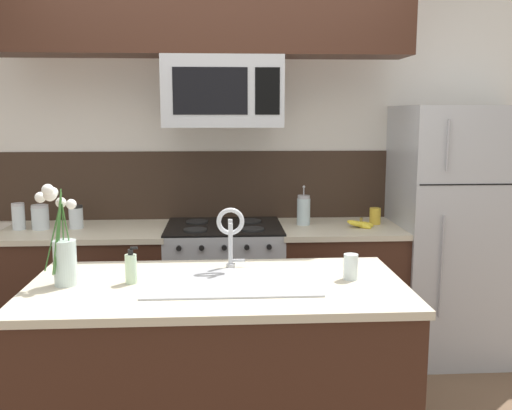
{
  "coord_description": "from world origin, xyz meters",
  "views": [
    {
      "loc": [
        -0.01,
        -2.79,
        1.66
      ],
      "look_at": [
        0.17,
        0.27,
        1.16
      ],
      "focal_mm": 40.0,
      "sensor_mm": 36.0,
      "label": 1
    }
  ],
  "objects_px": {
    "dish_soap_bottle": "(131,268)",
    "drinking_glass": "(351,267)",
    "stove_range": "(224,293)",
    "microwave": "(223,92)",
    "flower_vase": "(63,251)",
    "storage_jar_medium": "(40,217)",
    "banana_bunch": "(361,224)",
    "refrigerator": "(459,232)",
    "sink_faucet": "(231,230)",
    "storage_jar_tall": "(18,216)",
    "storage_jar_short": "(76,217)",
    "coffee_tin": "(375,216)",
    "french_press": "(304,210)"
  },
  "relations": [
    {
      "from": "banana_bunch",
      "to": "storage_jar_short",
      "type": "bearing_deg",
      "value": 177.23
    },
    {
      "from": "french_press",
      "to": "dish_soap_bottle",
      "type": "height_order",
      "value": "french_press"
    },
    {
      "from": "sink_faucet",
      "to": "flower_vase",
      "type": "xyz_separation_m",
      "value": [
        -0.73,
        -0.2,
        -0.04
      ]
    },
    {
      "from": "french_press",
      "to": "flower_vase",
      "type": "relative_size",
      "value": 0.59
    },
    {
      "from": "storage_jar_medium",
      "to": "sink_faucet",
      "type": "distance_m",
      "value": 1.61
    },
    {
      "from": "banana_bunch",
      "to": "coffee_tin",
      "type": "relative_size",
      "value": 1.72
    },
    {
      "from": "storage_jar_tall",
      "to": "dish_soap_bottle",
      "type": "distance_m",
      "value": 1.53
    },
    {
      "from": "drinking_glass",
      "to": "flower_vase",
      "type": "xyz_separation_m",
      "value": [
        -1.27,
        -0.02,
        0.1
      ]
    },
    {
      "from": "storage_jar_short",
      "to": "flower_vase",
      "type": "height_order",
      "value": "flower_vase"
    },
    {
      "from": "storage_jar_tall",
      "to": "banana_bunch",
      "type": "xyz_separation_m",
      "value": [
        2.23,
        -0.07,
        -0.06
      ]
    },
    {
      "from": "storage_jar_tall",
      "to": "storage_jar_medium",
      "type": "xyz_separation_m",
      "value": [
        0.14,
        0.0,
        -0.01
      ]
    },
    {
      "from": "drinking_glass",
      "to": "flower_vase",
      "type": "distance_m",
      "value": 1.28
    },
    {
      "from": "french_press",
      "to": "storage_jar_medium",
      "type": "bearing_deg",
      "value": -178.36
    },
    {
      "from": "storage_jar_medium",
      "to": "french_press",
      "type": "xyz_separation_m",
      "value": [
        1.73,
        0.05,
        0.02
      ]
    },
    {
      "from": "flower_vase",
      "to": "refrigerator",
      "type": "bearing_deg",
      "value": 28.6
    },
    {
      "from": "banana_bunch",
      "to": "sink_faucet",
      "type": "xyz_separation_m",
      "value": [
        -0.87,
        -0.97,
        0.18
      ]
    },
    {
      "from": "banana_bunch",
      "to": "coffee_tin",
      "type": "distance_m",
      "value": 0.17
    },
    {
      "from": "sink_faucet",
      "to": "drinking_glass",
      "type": "distance_m",
      "value": 0.59
    },
    {
      "from": "drinking_glass",
      "to": "flower_vase",
      "type": "height_order",
      "value": "flower_vase"
    },
    {
      "from": "refrigerator",
      "to": "storage_jar_medium",
      "type": "xyz_separation_m",
      "value": [
        -2.79,
        -0.01,
        0.14
      ]
    },
    {
      "from": "stove_range",
      "to": "microwave",
      "type": "relative_size",
      "value": 1.25
    },
    {
      "from": "microwave",
      "to": "drinking_glass",
      "type": "xyz_separation_m",
      "value": [
        0.57,
        -1.2,
        -0.82
      ]
    },
    {
      "from": "refrigerator",
      "to": "storage_jar_medium",
      "type": "distance_m",
      "value": 2.79
    },
    {
      "from": "flower_vase",
      "to": "storage_jar_short",
      "type": "bearing_deg",
      "value": 101.61
    },
    {
      "from": "stove_range",
      "to": "drinking_glass",
      "type": "distance_m",
      "value": 1.44
    },
    {
      "from": "drinking_glass",
      "to": "storage_jar_medium",
      "type": "bearing_deg",
      "value": 144.97
    },
    {
      "from": "french_press",
      "to": "dish_soap_bottle",
      "type": "xyz_separation_m",
      "value": [
        -0.95,
        -1.28,
        -0.03
      ]
    },
    {
      "from": "stove_range",
      "to": "storage_jar_short",
      "type": "distance_m",
      "value": 1.1
    },
    {
      "from": "microwave",
      "to": "banana_bunch",
      "type": "bearing_deg",
      "value": -2.57
    },
    {
      "from": "banana_bunch",
      "to": "stove_range",
      "type": "bearing_deg",
      "value": 176.1
    },
    {
      "from": "storage_jar_tall",
      "to": "french_press",
      "type": "relative_size",
      "value": 0.65
    },
    {
      "from": "storage_jar_medium",
      "to": "banana_bunch",
      "type": "bearing_deg",
      "value": -1.98
    },
    {
      "from": "dish_soap_bottle",
      "to": "drinking_glass",
      "type": "distance_m",
      "value": 0.98
    },
    {
      "from": "microwave",
      "to": "flower_vase",
      "type": "distance_m",
      "value": 1.58
    },
    {
      "from": "flower_vase",
      "to": "coffee_tin",
      "type": "bearing_deg",
      "value": 36.65
    },
    {
      "from": "stove_range",
      "to": "storage_jar_short",
      "type": "height_order",
      "value": "storage_jar_short"
    },
    {
      "from": "refrigerator",
      "to": "storage_jar_tall",
      "type": "distance_m",
      "value": 2.93
    },
    {
      "from": "refrigerator",
      "to": "storage_jar_short",
      "type": "relative_size",
      "value": 11.27
    },
    {
      "from": "stove_range",
      "to": "storage_jar_medium",
      "type": "relative_size",
      "value": 5.83
    },
    {
      "from": "sink_faucet",
      "to": "drinking_glass",
      "type": "xyz_separation_m",
      "value": [
        0.54,
        -0.19,
        -0.14
      ]
    },
    {
      "from": "microwave",
      "to": "banana_bunch",
      "type": "xyz_separation_m",
      "value": [
        0.9,
        -0.04,
        -0.85
      ]
    },
    {
      "from": "drinking_glass",
      "to": "flower_vase",
      "type": "relative_size",
      "value": 0.26
    },
    {
      "from": "refrigerator",
      "to": "flower_vase",
      "type": "height_order",
      "value": "refrigerator"
    },
    {
      "from": "coffee_tin",
      "to": "stove_range",
      "type": "bearing_deg",
      "value": -177.2
    },
    {
      "from": "drinking_glass",
      "to": "refrigerator",
      "type": "bearing_deg",
      "value": 50.28
    },
    {
      "from": "storage_jar_tall",
      "to": "sink_faucet",
      "type": "distance_m",
      "value": 1.71
    },
    {
      "from": "storage_jar_short",
      "to": "french_press",
      "type": "distance_m",
      "value": 1.5
    },
    {
      "from": "dish_soap_bottle",
      "to": "storage_jar_medium",
      "type": "bearing_deg",
      "value": 122.04
    },
    {
      "from": "storage_jar_medium",
      "to": "sink_faucet",
      "type": "relative_size",
      "value": 0.52
    },
    {
      "from": "stove_range",
      "to": "dish_soap_bottle",
      "type": "relative_size",
      "value": 5.64
    }
  ]
}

